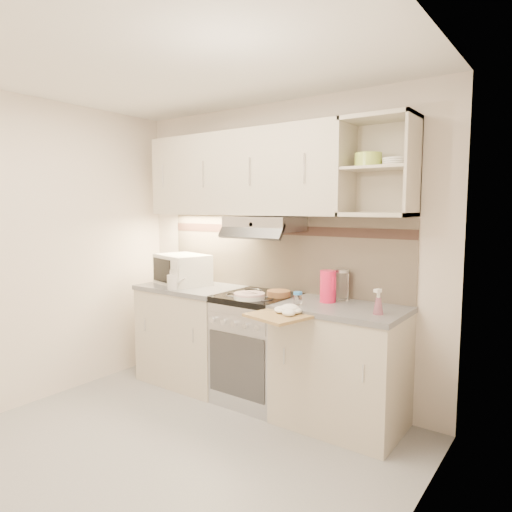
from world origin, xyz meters
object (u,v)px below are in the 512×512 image
Objects in this scene: microwave at (182,269)px; watering_can at (174,281)px; plate_stack at (249,296)px; spray_bottle at (378,304)px; cutting_board at (278,316)px; glass_jar at (341,285)px; pink_pitcher at (328,286)px; electric_range at (258,348)px.

microwave is 0.27m from watering_can.
plate_stack is (0.92, -0.19, -0.12)m from microwave.
spray_bottle reaches higher than plate_stack.
watering_can is 0.60× the size of cutting_board.
spray_bottle is at bearing 12.67° from microwave.
glass_jar is 0.51m from spray_bottle.
spray_bottle is at bearing 4.96° from plate_stack.
pink_pitcher reaches higher than watering_can.
plate_stack is 0.50m from cutting_board.
spray_bottle is (0.41, -0.29, -0.05)m from glass_jar.
plate_stack is 1.01× the size of pink_pitcher.
plate_stack is at bearing -75.97° from electric_range.
spray_bottle is 0.49× the size of cutting_board.
glass_jar reaches higher than electric_range.
plate_stack is 1.02m from spray_bottle.
pink_pitcher is (1.48, 0.06, -0.02)m from microwave.
microwave reaches higher than plate_stack.
glass_jar is (0.60, 0.38, 0.10)m from plate_stack.
glass_jar is (1.52, 0.19, -0.02)m from microwave.
pink_pitcher is (0.60, 0.07, 0.57)m from electric_range.
microwave is 1.52× the size of cutting_board.
microwave is 2.40× the size of glass_jar.
spray_bottle is (1.01, 0.09, 0.05)m from plate_stack.
microwave is at bearing -162.58° from spray_bottle.
microwave reaches higher than glass_jar.
electric_range is at bearing 21.42° from watering_can.
electric_range is 3.99× the size of watering_can.
glass_jar is at bearing 21.78° from watering_can.
pink_pitcher is (1.35, 0.29, 0.05)m from watering_can.
cutting_board is at bearing -2.14° from microwave.
cutting_board is (1.35, -0.43, -0.17)m from microwave.
spray_bottle is at bearing -35.31° from glass_jar.
plate_stack is at bearing 7.91° from watering_can.
electric_range is 3.67× the size of plate_stack.
electric_range is 1.57× the size of microwave.
electric_range is 1.06m from microwave.
watering_can is 1.81m from spray_bottle.
watering_can reaches higher than plate_stack.
plate_stack is 1.33× the size of spray_bottle.
plate_stack is 0.62m from pink_pitcher.
glass_jar is at bearing 32.35° from plate_stack.
pink_pitcher is 0.64× the size of cutting_board.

